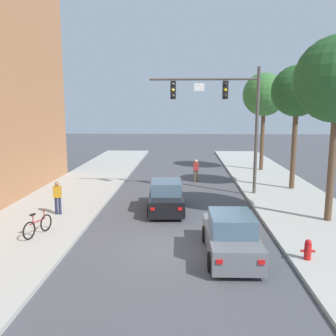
{
  "coord_description": "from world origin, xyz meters",
  "views": [
    {
      "loc": [
        0.29,
        -12.99,
        5.32
      ],
      "look_at": [
        -0.59,
        6.62,
        2.0
      ],
      "focal_mm": 38.39,
      "sensor_mm": 36.0,
      "label": 1
    }
  ],
  "objects_px": {
    "traffic_signal_mast": "(226,107)",
    "pedestrian_crossing_road": "(196,170)",
    "street_tree_third": "(264,95)",
    "fire_hydrant": "(308,249)",
    "car_lead_black": "(166,197)",
    "street_tree_second": "(297,92)",
    "car_following_grey": "(231,237)",
    "bicycle_leaning": "(38,226)",
    "pedestrian_sidewalk_left_walker": "(58,196)"
  },
  "relations": [
    {
      "from": "pedestrian_sidewalk_left_walker",
      "to": "pedestrian_crossing_road",
      "type": "height_order",
      "value": "pedestrian_sidewalk_left_walker"
    },
    {
      "from": "traffic_signal_mast",
      "to": "street_tree_second",
      "type": "relative_size",
      "value": 0.97
    },
    {
      "from": "pedestrian_crossing_road",
      "to": "street_tree_second",
      "type": "relative_size",
      "value": 0.21
    },
    {
      "from": "traffic_signal_mast",
      "to": "bicycle_leaning",
      "type": "height_order",
      "value": "traffic_signal_mast"
    },
    {
      "from": "car_following_grey",
      "to": "pedestrian_sidewalk_left_walker",
      "type": "xyz_separation_m",
      "value": [
        -7.84,
        4.29,
        0.34
      ]
    },
    {
      "from": "pedestrian_crossing_road",
      "to": "street_tree_second",
      "type": "height_order",
      "value": "street_tree_second"
    },
    {
      "from": "traffic_signal_mast",
      "to": "pedestrian_crossing_road",
      "type": "relative_size",
      "value": 4.57
    },
    {
      "from": "street_tree_second",
      "to": "pedestrian_crossing_road",
      "type": "bearing_deg",
      "value": 158.26
    },
    {
      "from": "pedestrian_sidewalk_left_walker",
      "to": "street_tree_third",
      "type": "bearing_deg",
      "value": 46.57
    },
    {
      "from": "street_tree_third",
      "to": "fire_hydrant",
      "type": "bearing_deg",
      "value": -96.94
    },
    {
      "from": "fire_hydrant",
      "to": "street_tree_third",
      "type": "relative_size",
      "value": 0.09
    },
    {
      "from": "traffic_signal_mast",
      "to": "car_following_grey",
      "type": "relative_size",
      "value": 1.76
    },
    {
      "from": "traffic_signal_mast",
      "to": "street_tree_third",
      "type": "height_order",
      "value": "street_tree_third"
    },
    {
      "from": "pedestrian_crossing_road",
      "to": "bicycle_leaning",
      "type": "height_order",
      "value": "pedestrian_crossing_road"
    },
    {
      "from": "traffic_signal_mast",
      "to": "street_tree_third",
      "type": "xyz_separation_m",
      "value": [
        4.0,
        8.47,
        0.98
      ]
    },
    {
      "from": "street_tree_third",
      "to": "car_lead_black",
      "type": "bearing_deg",
      "value": -121.75
    },
    {
      "from": "car_lead_black",
      "to": "car_following_grey",
      "type": "height_order",
      "value": "same"
    },
    {
      "from": "car_lead_black",
      "to": "pedestrian_crossing_road",
      "type": "bearing_deg",
      "value": 76.36
    },
    {
      "from": "traffic_signal_mast",
      "to": "street_tree_second",
      "type": "distance_m",
      "value": 4.81
    },
    {
      "from": "pedestrian_crossing_road",
      "to": "bicycle_leaning",
      "type": "distance_m",
      "value": 13.52
    },
    {
      "from": "pedestrian_sidewalk_left_walker",
      "to": "bicycle_leaning",
      "type": "xyz_separation_m",
      "value": [
        0.18,
        -2.92,
        -0.52
      ]
    },
    {
      "from": "car_following_grey",
      "to": "bicycle_leaning",
      "type": "height_order",
      "value": "car_following_grey"
    },
    {
      "from": "street_tree_second",
      "to": "street_tree_third",
      "type": "height_order",
      "value": "street_tree_third"
    },
    {
      "from": "pedestrian_crossing_road",
      "to": "fire_hydrant",
      "type": "xyz_separation_m",
      "value": [
        3.41,
        -13.59,
        -0.41
      ]
    },
    {
      "from": "pedestrian_crossing_road",
      "to": "street_tree_second",
      "type": "bearing_deg",
      "value": -21.74
    },
    {
      "from": "traffic_signal_mast",
      "to": "pedestrian_crossing_road",
      "type": "distance_m",
      "value": 6.09
    },
    {
      "from": "bicycle_leaning",
      "to": "street_tree_third",
      "type": "height_order",
      "value": "street_tree_third"
    },
    {
      "from": "traffic_signal_mast",
      "to": "bicycle_leaning",
      "type": "distance_m",
      "value": 12.45
    },
    {
      "from": "pedestrian_crossing_road",
      "to": "bicycle_leaning",
      "type": "relative_size",
      "value": 0.96
    },
    {
      "from": "car_following_grey",
      "to": "bicycle_leaning",
      "type": "relative_size",
      "value": 2.49
    },
    {
      "from": "traffic_signal_mast",
      "to": "street_tree_third",
      "type": "distance_m",
      "value": 9.42
    },
    {
      "from": "pedestrian_sidewalk_left_walker",
      "to": "bicycle_leaning",
      "type": "bearing_deg",
      "value": -86.4
    },
    {
      "from": "street_tree_third",
      "to": "street_tree_second",
      "type": "bearing_deg",
      "value": -86.01
    },
    {
      "from": "car_lead_black",
      "to": "fire_hydrant",
      "type": "height_order",
      "value": "car_lead_black"
    },
    {
      "from": "street_tree_second",
      "to": "traffic_signal_mast",
      "type": "bearing_deg",
      "value": -162.35
    },
    {
      "from": "traffic_signal_mast",
      "to": "street_tree_third",
      "type": "relative_size",
      "value": 0.94
    },
    {
      "from": "traffic_signal_mast",
      "to": "fire_hydrant",
      "type": "relative_size",
      "value": 10.42
    },
    {
      "from": "traffic_signal_mast",
      "to": "bicycle_leaning",
      "type": "xyz_separation_m",
      "value": [
        -8.44,
        -7.79,
        -4.8
      ]
    },
    {
      "from": "car_following_grey",
      "to": "pedestrian_crossing_road",
      "type": "height_order",
      "value": "pedestrian_crossing_road"
    },
    {
      "from": "pedestrian_sidewalk_left_walker",
      "to": "street_tree_third",
      "type": "distance_m",
      "value": 19.11
    },
    {
      "from": "car_lead_black",
      "to": "street_tree_second",
      "type": "height_order",
      "value": "street_tree_second"
    },
    {
      "from": "bicycle_leaning",
      "to": "street_tree_second",
      "type": "height_order",
      "value": "street_tree_second"
    },
    {
      "from": "pedestrian_crossing_road",
      "to": "traffic_signal_mast",
      "type": "bearing_deg",
      "value": -67.33
    },
    {
      "from": "traffic_signal_mast",
      "to": "pedestrian_sidewalk_left_walker",
      "type": "relative_size",
      "value": 4.57
    },
    {
      "from": "pedestrian_sidewalk_left_walker",
      "to": "car_following_grey",
      "type": "bearing_deg",
      "value": -28.7
    },
    {
      "from": "traffic_signal_mast",
      "to": "pedestrian_crossing_road",
      "type": "bearing_deg",
      "value": 112.67
    },
    {
      "from": "traffic_signal_mast",
      "to": "car_lead_black",
      "type": "distance_m",
      "value": 6.71
    },
    {
      "from": "car_lead_black",
      "to": "street_tree_third",
      "type": "distance_m",
      "value": 15.14
    },
    {
      "from": "car_following_grey",
      "to": "fire_hydrant",
      "type": "bearing_deg",
      "value": -12.24
    },
    {
      "from": "bicycle_leaning",
      "to": "street_tree_third",
      "type": "distance_m",
      "value": 21.28
    }
  ]
}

